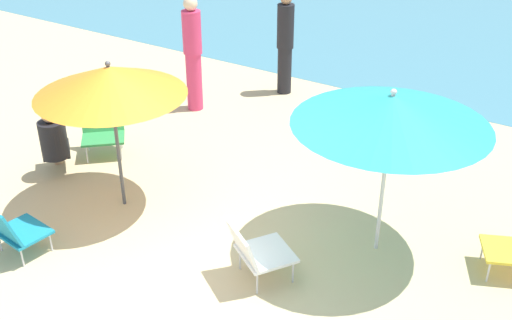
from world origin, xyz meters
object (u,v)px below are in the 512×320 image
at_px(umbrella_orange, 110,81).
at_px(person_b, 54,139).
at_px(person_a, 285,43).
at_px(beach_chair_a, 103,129).
at_px(beach_chair_b, 11,228).
at_px(person_c, 193,53).
at_px(umbrella_teal, 392,110).
at_px(beach_chair_c, 256,250).

xyz_separation_m(umbrella_orange, person_b, (-1.19, 0.08, -1.06)).
distance_m(person_a, person_b, 4.02).
relative_size(beach_chair_a, beach_chair_b, 1.11).
height_order(umbrella_orange, person_b, umbrella_orange).
height_order(beach_chair_b, person_c, person_c).
bearing_deg(beach_chair_a, person_b, -48.04).
bearing_deg(umbrella_teal, beach_chair_b, -145.13).
relative_size(beach_chair_a, person_b, 0.80).
relative_size(beach_chair_b, person_c, 0.39).
height_order(beach_chair_c, person_a, person_a).
xyz_separation_m(beach_chair_a, person_a, (0.98, 3.11, 0.49)).
distance_m(umbrella_orange, beach_chair_b, 1.80).
bearing_deg(person_c, umbrella_teal, -107.24).
height_order(umbrella_orange, umbrella_teal, umbrella_teal).
xyz_separation_m(umbrella_orange, beach_chair_c, (2.04, -0.30, -1.19)).
distance_m(person_b, person_c, 2.59).
xyz_separation_m(umbrella_orange, person_a, (-0.15, 3.94, -0.70)).
relative_size(person_a, person_b, 1.73).
height_order(umbrella_orange, beach_chair_c, umbrella_orange).
distance_m(umbrella_orange, beach_chair_a, 1.83).
relative_size(beach_chair_a, beach_chair_c, 1.02).
height_order(beach_chair_b, person_b, person_b).
distance_m(beach_chair_a, person_c, 1.89).
bearing_deg(beach_chair_b, person_b, 40.40).
xyz_separation_m(beach_chair_b, beach_chair_c, (2.27, 1.04, -0.01)).
height_order(person_b, person_c, person_c).
bearing_deg(umbrella_teal, beach_chair_c, -125.86).
relative_size(umbrella_teal, person_a, 1.16).
bearing_deg(beach_chair_b, beach_chair_c, -59.10).
bearing_deg(person_a, beach_chair_c, -125.04).
height_order(umbrella_orange, beach_chair_a, umbrella_orange).
relative_size(umbrella_orange, beach_chair_a, 2.31).
relative_size(person_b, person_c, 0.54).
bearing_deg(umbrella_orange, person_a, 92.11).
relative_size(beach_chair_b, person_a, 0.42).
relative_size(umbrella_teal, person_c, 1.09).
relative_size(umbrella_teal, beach_chair_c, 2.55).
bearing_deg(person_b, umbrella_teal, -129.89).
bearing_deg(person_c, beach_chair_a, -176.35).
height_order(umbrella_orange, person_a, umbrella_orange).
distance_m(umbrella_teal, beach_chair_b, 3.94).
bearing_deg(umbrella_orange, person_c, 110.33).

